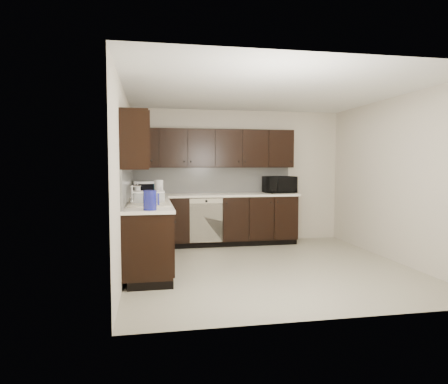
% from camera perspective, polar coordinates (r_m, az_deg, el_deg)
% --- Properties ---
extents(floor, '(4.00, 4.00, 0.00)m').
position_cam_1_polar(floor, '(5.90, 6.26, -10.57)').
color(floor, '#A8A38B').
rests_on(floor, ground).
extents(ceiling, '(4.00, 4.00, 0.00)m').
position_cam_1_polar(ceiling, '(5.80, 6.46, 14.07)').
color(ceiling, white).
rests_on(ceiling, wall_back).
extents(wall_back, '(4.00, 0.02, 2.50)m').
position_cam_1_polar(wall_back, '(7.65, 2.01, 2.25)').
color(wall_back, beige).
rests_on(wall_back, floor).
extents(wall_left, '(0.02, 4.00, 2.50)m').
position_cam_1_polar(wall_left, '(5.48, -14.08, 1.45)').
color(wall_left, beige).
rests_on(wall_left, floor).
extents(wall_right, '(0.02, 4.00, 2.50)m').
position_cam_1_polar(wall_right, '(6.58, 23.27, 1.65)').
color(wall_right, beige).
rests_on(wall_right, floor).
extents(wall_front, '(4.00, 0.02, 2.50)m').
position_cam_1_polar(wall_front, '(3.85, 15.01, 0.40)').
color(wall_front, beige).
rests_on(wall_front, floor).
extents(lower_cabinets, '(3.00, 2.80, 0.90)m').
position_cam_1_polar(lower_cabinets, '(6.70, -4.81, -5.20)').
color(lower_cabinets, black).
rests_on(lower_cabinets, floor).
extents(countertop, '(3.03, 2.83, 0.04)m').
position_cam_1_polar(countertop, '(6.63, -4.85, -0.88)').
color(countertop, white).
rests_on(countertop, lower_cabinets).
extents(backsplash, '(3.00, 2.80, 0.48)m').
position_cam_1_polar(backsplash, '(6.81, -6.79, 1.42)').
color(backsplash, '#B5B6B1').
rests_on(backsplash, countertop).
extents(upper_cabinets, '(3.00, 2.80, 0.70)m').
position_cam_1_polar(upper_cabinets, '(6.70, -5.78, 6.43)').
color(upper_cabinets, black).
rests_on(upper_cabinets, wall_back).
extents(dishwasher, '(0.58, 0.04, 0.78)m').
position_cam_1_polar(dishwasher, '(7.01, -2.56, -3.68)').
color(dishwasher, beige).
rests_on(dishwasher, lower_cabinets).
extents(sink, '(0.54, 0.82, 0.42)m').
position_cam_1_polar(sink, '(5.49, -10.69, -2.37)').
color(sink, beige).
rests_on(sink, countertop).
extents(microwave, '(0.61, 0.45, 0.31)m').
position_cam_1_polar(microwave, '(7.62, 7.93, 1.05)').
color(microwave, black).
rests_on(microwave, countertop).
extents(soap_bottle_a, '(0.11, 0.11, 0.21)m').
position_cam_1_polar(soap_bottle_a, '(6.06, -8.96, -0.21)').
color(soap_bottle_a, gray).
rests_on(soap_bottle_a, countertop).
extents(soap_bottle_b, '(0.13, 0.13, 0.27)m').
position_cam_1_polar(soap_bottle_b, '(6.26, -12.25, 0.17)').
color(soap_bottle_b, gray).
rests_on(soap_bottle_b, countertop).
extents(toaster_oven, '(0.41, 0.31, 0.24)m').
position_cam_1_polar(toaster_oven, '(7.20, -11.22, 0.57)').
color(toaster_oven, '#B6B6B8').
rests_on(toaster_oven, countertop).
extents(storage_bin, '(0.43, 0.33, 0.16)m').
position_cam_1_polar(storage_bin, '(5.61, -10.71, -0.79)').
color(storage_bin, white).
rests_on(storage_bin, countertop).
extents(blue_pitcher, '(0.16, 0.16, 0.24)m').
position_cam_1_polar(blue_pitcher, '(4.79, -10.54, -1.16)').
color(blue_pitcher, navy).
rests_on(blue_pitcher, countertop).
extents(teal_tumbler, '(0.10, 0.10, 0.21)m').
position_cam_1_polar(teal_tumbler, '(6.83, -9.59, 0.29)').
color(teal_tumbler, '#0D8495').
rests_on(teal_tumbler, countertop).
extents(paper_towel_roll, '(0.16, 0.16, 0.30)m').
position_cam_1_polar(paper_towel_roll, '(6.26, -9.30, 0.34)').
color(paper_towel_roll, silver).
rests_on(paper_towel_roll, countertop).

